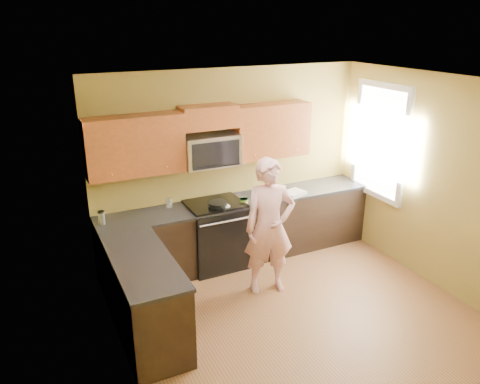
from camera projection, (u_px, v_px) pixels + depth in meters
floor at (304, 321)px, 5.43m from camera, size 4.00×4.00×0.00m
ceiling at (318, 85)px, 4.49m from camera, size 4.00×4.00×0.00m
wall_back at (231, 165)px, 6.65m from camera, size 4.00×0.00×4.00m
wall_front at (470, 315)px, 3.27m from camera, size 4.00×0.00×4.00m
wall_left at (121, 253)px, 4.14m from camera, size 0.00×4.00×4.00m
wall_right at (446, 187)px, 5.77m from camera, size 0.00×4.00×4.00m
cabinet_back_run at (240, 231)px, 6.71m from camera, size 4.00×0.60×0.88m
cabinet_left_run at (144, 298)px, 5.09m from camera, size 0.60×1.60×0.88m
countertop_back at (241, 201)px, 6.54m from camera, size 4.00×0.62×0.04m
countertop_left at (142, 261)px, 4.93m from camera, size 0.62×1.60×0.04m
stove at (215, 234)px, 6.51m from camera, size 0.76×0.65×0.95m
microwave at (210, 165)px, 6.28m from camera, size 0.76×0.40×0.42m
upper_cab_left at (137, 175)px, 5.90m from camera, size 1.22×0.33×0.75m
upper_cab_right at (270, 156)px, 6.69m from camera, size 1.12×0.33×0.75m
upper_cab_over_mw at (208, 117)px, 6.08m from camera, size 0.76×0.33×0.30m
window at (380, 142)px, 6.67m from camera, size 0.06×1.06×1.66m
woman at (269, 227)px, 5.78m from camera, size 0.72×0.55×1.76m
frying_pan at (218, 206)px, 6.24m from camera, size 0.30×0.48×0.06m
butter_tub at (244, 203)px, 6.42m from camera, size 0.13×0.13×0.08m
toast_slice at (274, 193)px, 6.75m from camera, size 0.12×0.12×0.01m
napkin_a at (226, 206)px, 6.22m from camera, size 0.15×0.15×0.06m
napkin_b at (276, 194)px, 6.64m from camera, size 0.15×0.15×0.07m
dish_towel at (294, 193)px, 6.72m from camera, size 0.35×0.31×0.05m
travel_mug at (102, 224)px, 5.76m from camera, size 0.09×0.09×0.17m
glass_b at (170, 203)px, 6.26m from camera, size 0.09×0.09×0.12m
glass_c at (168, 203)px, 6.26m from camera, size 0.08×0.08×0.12m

